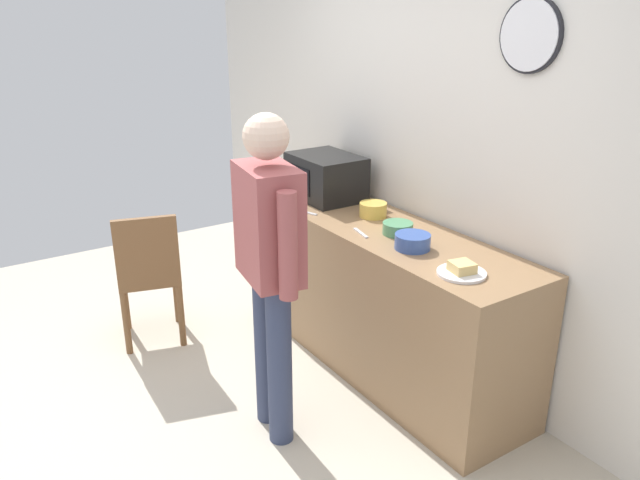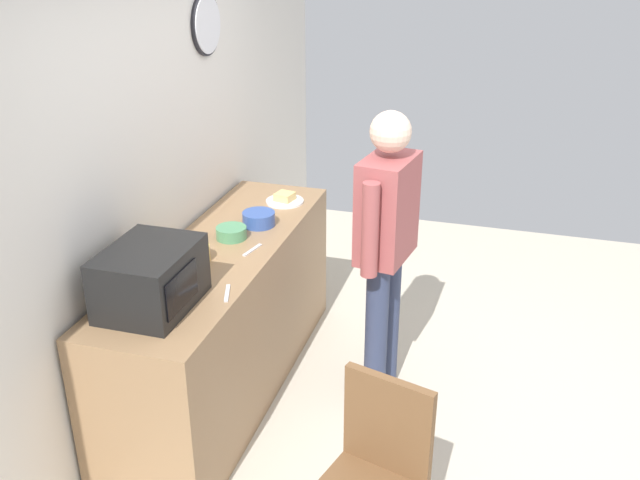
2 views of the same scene
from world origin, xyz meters
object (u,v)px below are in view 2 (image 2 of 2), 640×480
mixing_bowl (194,253)px  microwave (151,278)px  salad_bowl (231,233)px  spoon_utensil (252,250)px  sandwich_plate (285,199)px  cereal_bowl (259,219)px  wooden_chair (375,474)px  fork_utensil (227,293)px  person_standing (386,238)px

mixing_bowl → microwave: bearing=-177.1°
salad_bowl → spoon_utensil: bearing=-124.8°
sandwich_plate → cereal_bowl: bearing=176.1°
salad_bowl → cereal_bowl: size_ratio=0.90×
salad_bowl → wooden_chair: salad_bowl is taller
fork_utensil → wooden_chair: (-0.57, -0.88, -0.42)m
microwave → sandwich_plate: microwave is taller
mixing_bowl → person_standing: bearing=-67.1°
sandwich_plate → person_standing: size_ratio=0.14×
salad_bowl → mixing_bowl: bearing=166.9°
salad_bowl → mixing_bowl: mixing_bowl is taller
microwave → person_standing: size_ratio=0.29×
fork_utensil → sandwich_plate: bearing=5.9°
spoon_utensil → person_standing: (0.20, -0.71, 0.08)m
spoon_utensil → wooden_chair: 1.49m
microwave → sandwich_plate: size_ratio=2.04×
mixing_bowl → person_standing: person_standing is taller
salad_bowl → spoon_utensil: (-0.12, -0.18, -0.03)m
sandwich_plate → wooden_chair: 2.12m
fork_utensil → salad_bowl: bearing=21.0°
microwave → person_standing: 1.31m
cereal_bowl → spoon_utensil: size_ratio=1.16×
fork_utensil → microwave: bearing=125.4°
salad_bowl → wooden_chair: 1.70m
mixing_bowl → person_standing: size_ratio=0.10×
sandwich_plate → fork_utensil: bearing=-174.1°
mixing_bowl → fork_utensil: mixing_bowl is taller
microwave → spoon_utensil: microwave is taller
person_standing → wooden_chair: (-1.27, -0.23, -0.50)m
mixing_bowl → salad_bowl: bearing=-13.1°
sandwich_plate → cereal_bowl: size_ratio=1.25×
salad_bowl → person_standing: bearing=-85.1°
sandwich_plate → spoon_utensil: size_ratio=1.44×
sandwich_plate → person_standing: person_standing is taller
microwave → fork_utensil: 0.39m
salad_bowl → fork_utensil: bearing=-159.0°
microwave → salad_bowl: bearing=-3.6°
mixing_bowl → wooden_chair: mixing_bowl is taller
wooden_chair → spoon_utensil: bearing=41.4°
fork_utensil → spoon_utensil: (0.50, 0.06, 0.00)m
microwave → cereal_bowl: microwave is taller
fork_utensil → person_standing: person_standing is taller
cereal_bowl → wooden_chair: (-1.42, -1.04, -0.46)m
cereal_bowl → wooden_chair: 1.81m
microwave → salad_bowl: size_ratio=2.83×
mixing_bowl → wooden_chair: (-0.86, -1.20, -0.46)m
salad_bowl → fork_utensil: salad_bowl is taller
sandwich_plate → salad_bowl: 0.63m
salad_bowl → person_standing: size_ratio=0.10×
microwave → fork_utensil: (0.21, -0.29, -0.15)m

